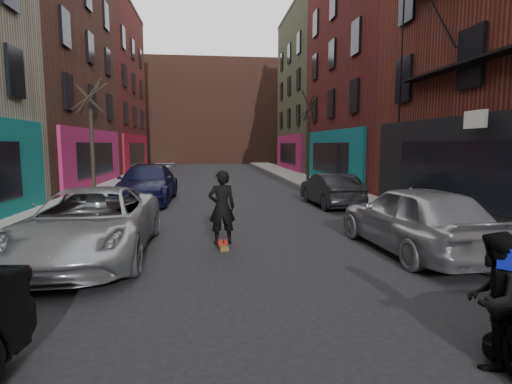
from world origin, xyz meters
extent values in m
cube|color=gray|center=(-6.25, 30.00, 0.07)|extent=(2.50, 84.00, 0.13)
cube|color=gray|center=(6.25, 30.00, 0.07)|extent=(2.50, 84.00, 0.13)
cube|color=#45251D|center=(13.50, 16.00, 8.00)|extent=(12.00, 56.00, 16.00)
cube|color=#47281E|center=(0.00, 56.00, 7.00)|extent=(40.00, 10.00, 14.00)
imported|color=#96999E|center=(-3.20, 6.86, 0.79)|extent=(2.76, 5.76, 1.58)
imported|color=black|center=(-3.27, 15.73, 0.83)|extent=(2.45, 5.79, 1.67)
imported|color=#93959C|center=(4.42, 6.33, 0.84)|extent=(2.28, 5.03, 1.67)
imported|color=black|center=(4.60, 13.64, 0.70)|extent=(1.68, 4.30, 1.39)
cube|color=brown|center=(-0.17, 7.31, 0.05)|extent=(0.31, 0.82, 0.10)
imported|color=black|center=(-0.17, 7.31, 1.03)|extent=(0.73, 0.52, 1.86)
imported|color=black|center=(2.81, 1.53, 0.80)|extent=(0.99, 0.96, 1.61)
camera|label=1|loc=(-0.46, -2.60, 2.60)|focal=28.00mm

